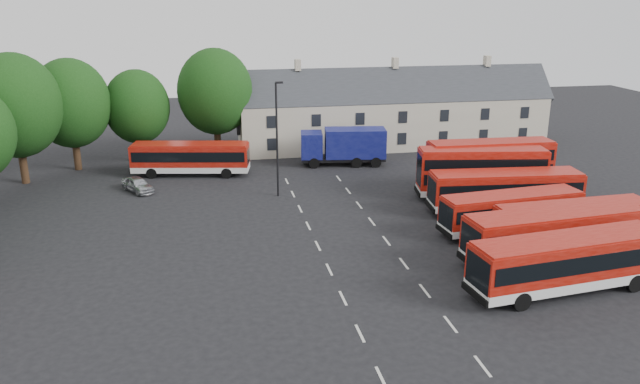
% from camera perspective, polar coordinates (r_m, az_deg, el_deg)
% --- Properties ---
extents(ground, '(140.00, 140.00, 0.00)m').
position_cam_1_polar(ground, '(42.06, 0.30, -5.98)').
color(ground, black).
rests_on(ground, ground).
extents(lane_markings, '(5.15, 33.80, 0.01)m').
position_cam_1_polar(lane_markings, '(44.36, 2.99, -4.70)').
color(lane_markings, beige).
rests_on(lane_markings, ground).
extents(treeline, '(29.92, 32.59, 12.01)m').
position_cam_1_polar(treeline, '(59.58, -23.66, 6.37)').
color(treeline, black).
rests_on(treeline, ground).
extents(terrace_houses, '(35.70, 7.13, 10.06)m').
position_cam_1_polar(terrace_houses, '(72.27, 6.71, 7.22)').
color(terrace_houses, beige).
rests_on(terrace_houses, ground).
extents(bus_row_a, '(12.37, 4.12, 3.43)m').
position_cam_1_polar(bus_row_a, '(39.46, 21.81, -5.73)').
color(bus_row_a, silver).
rests_on(bus_row_a, ground).
extents(bus_row_b, '(12.44, 3.92, 3.46)m').
position_cam_1_polar(bus_row_b, '(43.47, 20.66, -3.42)').
color(bus_row_b, silver).
rests_on(bus_row_b, ground).
extents(bus_row_c, '(11.23, 3.00, 3.15)m').
position_cam_1_polar(bus_row_c, '(46.48, 22.21, -2.49)').
color(bus_row_c, silver).
rests_on(bus_row_c, ground).
extents(bus_row_d, '(10.84, 3.44, 3.01)m').
position_cam_1_polar(bus_row_d, '(47.78, 17.10, -1.51)').
color(bus_row_d, silver).
rests_on(bus_row_d, ground).
extents(bus_row_e, '(12.22, 3.83, 3.40)m').
position_cam_1_polar(bus_row_e, '(51.90, 16.58, 0.33)').
color(bus_row_e, silver).
rests_on(bus_row_e, ground).
extents(bus_dd_south, '(10.99, 4.11, 4.40)m').
position_cam_1_polar(bus_dd_south, '(54.91, 14.56, 1.95)').
color(bus_dd_south, silver).
rests_on(bus_dd_south, ground).
extents(bus_dd_north, '(11.17, 2.98, 4.55)m').
position_cam_1_polar(bus_dd_north, '(57.24, 15.26, 2.61)').
color(bus_dd_north, silver).
rests_on(bus_dd_north, ground).
extents(bus_north, '(11.44, 4.54, 3.16)m').
position_cam_1_polar(bus_north, '(61.47, -11.75, 3.23)').
color(bus_north, silver).
rests_on(bus_north, ground).
extents(box_truck, '(8.87, 3.86, 3.75)m').
position_cam_1_polar(box_truck, '(63.90, 2.25, 4.34)').
color(box_truck, black).
rests_on(box_truck, ground).
extents(silver_car, '(3.38, 4.06, 1.31)m').
position_cam_1_polar(silver_car, '(57.77, -16.34, 0.66)').
color(silver_car, '#B1B4B9').
rests_on(silver_car, ground).
extents(lamppost, '(0.69, 0.30, 9.94)m').
position_cam_1_polar(lamppost, '(53.18, -3.94, 5.09)').
color(lamppost, black).
rests_on(lamppost, ground).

